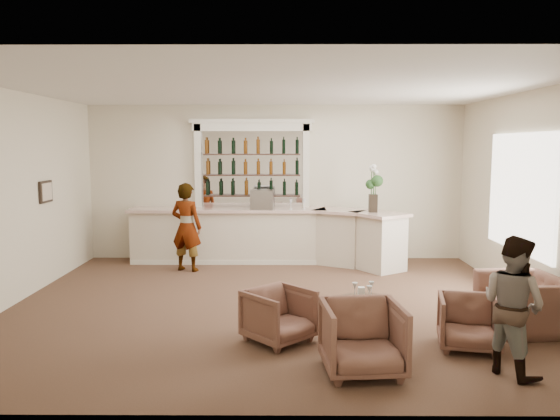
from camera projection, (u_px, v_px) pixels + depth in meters
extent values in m
plane|color=brown|center=(272.00, 304.00, 8.46)|extent=(8.00, 8.00, 0.00)
cube|color=beige|center=(276.00, 183.00, 11.74)|extent=(8.00, 0.04, 3.30)
cube|color=beige|center=(10.00, 198.00, 8.29)|extent=(0.04, 7.00, 3.30)
cube|color=beige|center=(537.00, 199.00, 8.24)|extent=(0.04, 7.00, 3.30)
cube|color=silver|center=(272.00, 88.00, 8.07)|extent=(8.00, 7.00, 0.04)
cube|color=white|center=(521.00, 193.00, 8.73)|extent=(0.05, 2.40, 1.90)
cube|color=black|center=(46.00, 192.00, 9.48)|extent=(0.04, 0.46, 0.38)
cube|color=beige|center=(47.00, 192.00, 9.48)|extent=(0.01, 0.38, 0.30)
cube|color=beige|center=(228.00, 236.00, 11.53)|extent=(4.00, 0.70, 1.08)
cube|color=beige|center=(228.00, 210.00, 11.44)|extent=(4.10, 0.82, 0.06)
cube|color=beige|center=(340.00, 238.00, 11.28)|extent=(1.12, 1.04, 1.08)
cube|color=beige|center=(341.00, 211.00, 11.20)|extent=(1.27, 1.19, 0.06)
cube|color=beige|center=(379.00, 243.00, 10.76)|extent=(1.08, 1.14, 1.08)
cube|color=beige|center=(379.00, 214.00, 10.68)|extent=(1.24, 1.29, 0.06)
cube|color=silver|center=(227.00, 262.00, 11.26)|extent=(4.00, 0.06, 0.10)
cube|color=white|center=(252.00, 169.00, 11.69)|extent=(2.15, 0.02, 1.65)
cube|color=silver|center=(199.00, 192.00, 11.69)|extent=(0.14, 0.16, 2.90)
cube|color=silver|center=(306.00, 192.00, 11.68)|extent=(0.14, 0.16, 2.90)
cube|color=silver|center=(252.00, 127.00, 11.52)|extent=(2.52, 0.16, 0.18)
cube|color=silver|center=(252.00, 121.00, 11.51)|extent=(2.64, 0.20, 0.08)
cube|color=#332119|center=(252.00, 196.00, 11.64)|extent=(2.05, 0.20, 0.03)
cube|color=#332119|center=(252.00, 175.00, 11.59)|extent=(2.05, 0.20, 0.03)
cube|color=#332119|center=(252.00, 154.00, 11.54)|extent=(2.05, 0.20, 0.03)
cylinder|color=#482E1F|center=(364.00, 318.00, 6.99)|extent=(0.68, 0.68, 0.50)
imported|color=gray|center=(186.00, 227.00, 10.63)|extent=(0.73, 0.60, 1.73)
imported|color=gray|center=(513.00, 305.00, 5.83)|extent=(0.86, 0.92, 1.51)
imported|color=brown|center=(279.00, 315.00, 6.82)|extent=(1.03, 1.04, 0.68)
imported|color=brown|center=(362.00, 338.00, 5.87)|extent=(0.91, 0.93, 0.78)
imported|color=brown|center=(469.00, 323.00, 6.58)|extent=(0.83, 0.84, 0.65)
imported|color=brown|center=(524.00, 303.00, 7.29)|extent=(1.07, 1.20, 0.71)
cube|color=#ACACB1|center=(262.00, 200.00, 11.21)|extent=(0.49, 0.42, 0.41)
cube|color=black|center=(373.00, 203.00, 10.74)|extent=(0.16, 0.16, 0.35)
cube|color=white|center=(361.00, 292.00, 7.09)|extent=(0.08, 0.08, 0.12)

